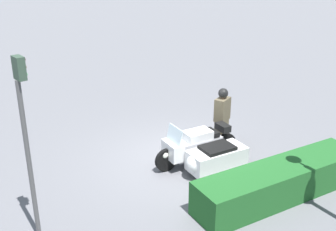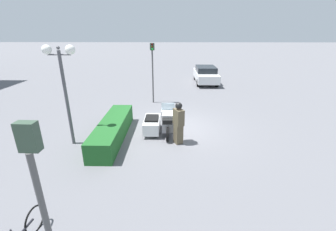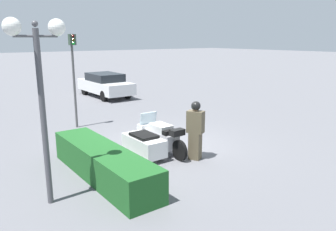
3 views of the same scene
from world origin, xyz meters
name	(u,v)px [view 3 (image 3 of 3)]	position (x,y,z in m)	size (l,w,h in m)	color
ground_plane	(163,146)	(0.00, 0.00, 0.00)	(160.00, 160.00, 0.00)	slate
police_motorcycle	(150,140)	(-0.38, 0.75, 0.45)	(2.44, 1.34, 1.14)	black
officer_rider	(195,129)	(-1.50, -0.07, 0.91)	(0.54, 0.46, 1.71)	brown
hedge_bush_curbside	(103,163)	(-1.12, 2.66, 0.39)	(4.24, 0.95, 0.78)	#1E5623
twin_lamp_post	(39,65)	(-1.62, 4.14, 2.93)	(0.34, 1.16, 3.81)	#4C4C51
traffic_light_near	(74,68)	(3.90, 1.36, 2.34)	(0.22, 0.28, 3.59)	#4C4C4C
parked_car_background	(105,84)	(9.64, -2.68, 0.74)	(4.43, 1.73, 1.40)	silver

